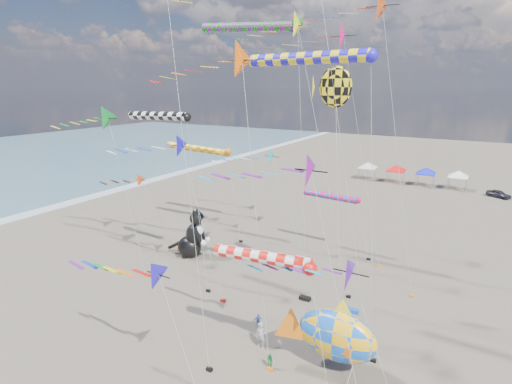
{
  "coord_description": "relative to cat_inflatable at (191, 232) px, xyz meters",
  "views": [
    {
      "loc": [
        12.59,
        -12.69,
        16.85
      ],
      "look_at": [
        -1.84,
        12.0,
        9.22
      ],
      "focal_mm": 28.0,
      "sensor_mm": 36.0,
      "label": 1
    }
  ],
  "objects": [
    {
      "name": "windsock_5",
      "position": [
        1.58,
        -5.0,
        11.8
      ],
      "size": [
        7.91,
        0.72,
        14.86
      ],
      "color": "black",
      "rests_on": "ground"
    },
    {
      "name": "person_adult",
      "position": [
        13.34,
        -9.24,
        -1.68
      ],
      "size": [
        0.75,
        0.56,
        1.85
      ],
      "primitive_type": "imported",
      "rotation": [
        0.0,
        0.0,
        0.18
      ],
      "color": "#929099",
      "rests_on": "ground"
    },
    {
      "name": "delta_kite_6",
      "position": [
        17.02,
        2.75,
        19.69
      ],
      "size": [
        11.36,
        2.64,
        23.86
      ],
      "color": "#C23F11",
      "rests_on": "ground"
    },
    {
      "name": "delta_kite_12",
      "position": [
        19.05,
        -10.9,
        5.31
      ],
      "size": [
        8.5,
        1.97,
        9.2
      ],
      "color": "#4C1493",
      "rests_on": "ground"
    },
    {
      "name": "delta_kite_11",
      "position": [
        3.49,
        -5.67,
        9.54
      ],
      "size": [
        10.73,
        1.85,
        13.48
      ],
      "color": "#140ED2",
      "rests_on": "ground"
    },
    {
      "name": "kite_bag_0",
      "position": [
        13.42,
        -2.1,
        -2.46
      ],
      "size": [
        0.9,
        0.44,
        0.3
      ],
      "primitive_type": "cube",
      "color": "black",
      "rests_on": "ground"
    },
    {
      "name": "windsock_1",
      "position": [
        15.37,
        -6.86,
        15.69
      ],
      "size": [
        9.08,
        0.76,
        18.78
      ],
      "color": "#1D15D7",
      "rests_on": "ground"
    },
    {
      "name": "parked_car",
      "position": [
        27.07,
        41.48,
        -2.01
      ],
      "size": [
        3.76,
        2.9,
        1.2
      ],
      "primitive_type": "imported",
      "rotation": [
        0.0,
        0.0,
        1.08
      ],
      "color": "#26262D",
      "rests_on": "ground"
    },
    {
      "name": "delta_kite_10",
      "position": [
        11.5,
        7.14,
        18.29
      ],
      "size": [
        15.48,
        2.71,
        22.53
      ],
      "color": "#FF0B79",
      "rests_on": "ground"
    },
    {
      "name": "delta_kite_0",
      "position": [
        10.27,
        -17.62,
        4.98
      ],
      "size": [
        11.21,
        1.65,
        8.84
      ],
      "color": "#2118B4",
      "rests_on": "ground"
    },
    {
      "name": "cat_inflatable",
      "position": [
        0.0,
        0.0,
        0.0
      ],
      "size": [
        4.19,
        2.72,
        5.22
      ],
      "primitive_type": null,
      "rotation": [
        0.0,
        0.0,
        0.22
      ],
      "color": "black",
      "rests_on": "ground"
    },
    {
      "name": "child_blue",
      "position": [
        12.02,
        -7.29,
        -2.07
      ],
      "size": [
        0.67,
        0.57,
        1.07
      ],
      "primitive_type": "imported",
      "rotation": [
        0.0,
        0.0,
        0.6
      ],
      "color": "blue",
      "rests_on": "ground"
    },
    {
      "name": "delta_kite_8",
      "position": [
        11.42,
        0.05,
        18.35
      ],
      "size": [
        11.63,
        2.15,
        22.36
      ],
      "color": "#E7FF1A",
      "rests_on": "ground"
    },
    {
      "name": "delta_kite_5",
      "position": [
        17.49,
        -13.63,
        10.2
      ],
      "size": [
        9.6,
        1.77,
        14.09
      ],
      "color": "#8A138D",
      "rests_on": "ground"
    },
    {
      "name": "tent_row",
      "position": [
        13.56,
        43.48,
        0.54
      ],
      "size": [
        19.2,
        4.2,
        3.8
      ],
      "color": "silver",
      "rests_on": "ground"
    },
    {
      "name": "windsock_3",
      "position": [
        5.86,
        2.44,
        19.09
      ],
      "size": [
        10.94,
        0.84,
        22.2
      ],
      "color": "#177D16",
      "rests_on": "ground"
    },
    {
      "name": "angelfish_kite",
      "position": [
        15.45,
        -3.64,
        14.03
      ],
      "size": [
        3.74,
        3.02,
        18.09
      ],
      "color": "yellow",
      "rests_on": "ground"
    },
    {
      "name": "delta_kite_2",
      "position": [
        -5.83,
        -5.64,
        11.25
      ],
      "size": [
        12.21,
        2.47,
        15.35
      ],
      "color": "#107C2C",
      "rests_on": "ground"
    },
    {
      "name": "kite_bag_2",
      "position": [
        17.3,
        -1.99,
        -2.46
      ],
      "size": [
        0.9,
        0.44,
        0.3
      ],
      "primitive_type": "cube",
      "color": "#124CB6",
      "rests_on": "ground"
    },
    {
      "name": "child_green",
      "position": [
        14.84,
        -10.78,
        -2.08
      ],
      "size": [
        0.58,
        0.49,
        1.05
      ],
      "primitive_type": "imported",
      "rotation": [
        0.0,
        0.0,
        -0.2
      ],
      "color": "#197C33",
      "rests_on": "ground"
    },
    {
      "name": "windsock_4",
      "position": [
        11.81,
        8.25,
        3.35
      ],
      "size": [
        7.39,
        0.66,
        6.33
      ],
      "color": "#C00D3A",
      "rests_on": "ground"
    },
    {
      "name": "delta_kite_4",
      "position": [
        6.36,
        4.42,
        7.28
      ],
      "size": [
        9.9,
        1.79,
        11.17
      ],
      "color": "#0AB8C7",
      "rests_on": "ground"
    },
    {
      "name": "delta_kite_3",
      "position": [
        11.47,
        -10.87,
        15.42
      ],
      "size": [
        9.68,
        2.26,
        19.44
      ],
      "color": "#FF5C07",
      "rests_on": "ground"
    },
    {
      "name": "fish_inflatable",
      "position": [
        18.34,
        -9.04,
        -0.04
      ],
      "size": [
        6.51,
        3.04,
        5.03
      ],
      "color": "blue",
      "rests_on": "ground"
    },
    {
      "name": "windsock_0",
      "position": [
        -2.95,
        5.79,
        7.38
      ],
      "size": [
        9.84,
        0.77,
        10.42
      ],
      "color": "orange",
      "rests_on": "ground"
    },
    {
      "name": "windsock_2",
      "position": [
        15.06,
        -11.58,
        5.11
      ],
      "size": [
        7.44,
        0.76,
        8.14
      ],
      "color": "red",
      "rests_on": "ground"
    },
    {
      "name": "delta_kite_9",
      "position": [
        -7.35,
        0.85,
        4.09
      ],
      "size": [
        9.44,
        1.51,
        7.92
      ],
      "color": "#D74410",
      "rests_on": "ground"
    }
  ]
}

